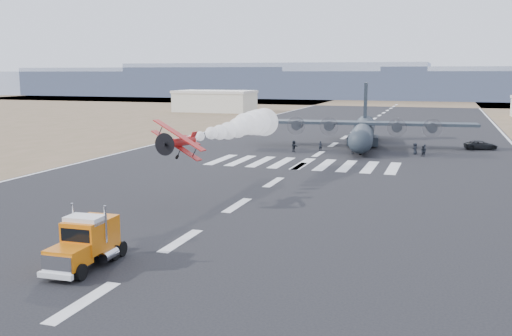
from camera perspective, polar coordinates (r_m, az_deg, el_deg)
The scene contains 21 objects.
ground at distance 32.92m, azimuth -16.83°, elevation -12.72°, with size 500.00×500.00×0.00m, color black.
scrub_far at distance 255.65m, azimuth 14.35°, elevation 6.45°, with size 500.00×80.00×0.00m, color brown.
runway_markings at distance 87.47m, azimuth 6.27°, elevation 1.40°, with size 60.00×260.00×0.01m, color silver, non-canonical shape.
ridge_seg_a at distance 355.62m, azimuth -18.68°, elevation 8.07°, with size 150.00×50.00×13.00m, color #7F8AA2.
ridge_seg_b at distance 320.92m, azimuth -9.26°, elevation 8.52°, with size 150.00×50.00×15.00m, color #7F8AA2.
ridge_seg_c at distance 296.60m, azimuth 2.08°, elevation 8.76°, with size 150.00×50.00×17.00m, color #7F8AA2.
ridge_seg_d at distance 285.35m, azimuth 14.84°, elevation 8.03°, with size 150.00×50.00×13.00m, color #7F8AA2.
hangar_left at distance 183.80m, azimuth -4.12°, elevation 6.71°, with size 24.50×14.50×6.70m.
semi_truck at distance 38.09m, azimuth -16.59°, elevation -7.06°, with size 2.67×7.41×3.31m.
aerobatic_biplane at distance 52.57m, azimuth -7.78°, elevation 2.63°, with size 5.12×5.09×3.71m.
smoke_trail at distance 69.03m, azimuth -0.36°, elevation 4.45°, with size 3.56×21.80×3.56m.
transport_aircraft at distance 97.83m, azimuth 10.66°, elevation 3.74°, with size 36.30×29.82×10.47m.
support_vehicle at distance 99.03m, azimuth 21.58°, elevation 2.15°, with size 2.36×5.12×1.42m, color black.
crew_a at distance 91.01m, azimuth 6.45°, elevation 2.21°, with size 0.57×0.47×1.55m, color black.
crew_b at distance 89.87m, azimuth 15.53°, elevation 1.86°, with size 0.81×0.50×1.67m, color black.
crew_c at distance 93.11m, azimuth 9.68°, elevation 2.39°, with size 1.20×0.56×1.85m, color black.
crew_d at distance 88.05m, azimuth 9.63°, elevation 1.92°, with size 0.97×0.50×1.66m, color black.
crew_e at distance 89.75m, azimuth 15.64°, elevation 1.87°, with size 0.84×0.52×1.73m, color black.
crew_f at distance 89.30m, azimuth 3.81°, elevation 2.18°, with size 1.67×0.54×1.80m, color black.
crew_g at distance 89.26m, azimuth 16.52°, elevation 1.76°, with size 0.60×0.50×1.65m, color black.
crew_h at distance 87.77m, azimuth 16.37°, elevation 1.62°, with size 0.77×0.47×1.57m, color black.
Camera 1 is at (17.98, -24.73, 12.21)m, focal length 40.00 mm.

